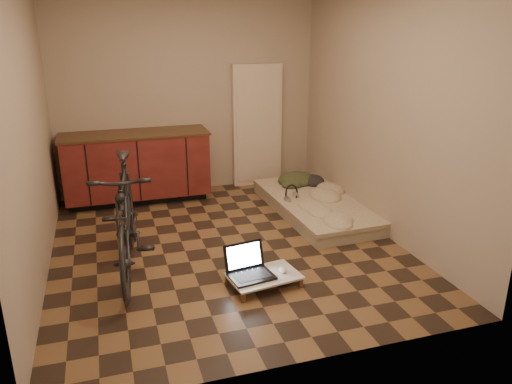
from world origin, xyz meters
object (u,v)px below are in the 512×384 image
object	(u,v)px
lap_desk	(264,276)
laptop	(249,269)
futon	(316,205)
bicycle	(125,212)

from	to	relation	value
lap_desk	laptop	size ratio (longest dim) A/B	1.60
futon	lap_desk	size ratio (longest dim) A/B	2.98
bicycle	laptop	bearing A→B (deg)	-25.03
futon	lap_desk	bearing A→B (deg)	-129.70
bicycle	lap_desk	size ratio (longest dim) A/B	2.73
futon	laptop	xyz separation A→B (m)	(-1.31, -1.49, 0.07)
laptop	bicycle	bearing A→B (deg)	140.48
futon	lap_desk	xyz separation A→B (m)	(-1.18, -1.53, 0.00)
lap_desk	laptop	world-z (taller)	laptop
lap_desk	laptop	distance (m)	0.15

